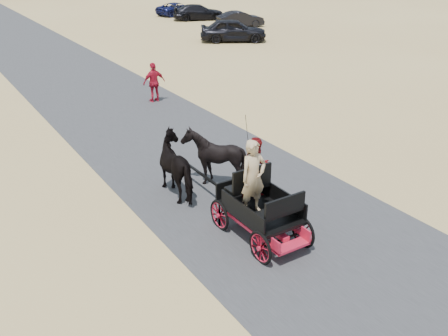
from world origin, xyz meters
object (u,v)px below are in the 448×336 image
carriage (260,223)px  horse_left (180,166)px  horse_right (214,157)px  car_c (198,12)px  car_a (233,30)px  car_d (177,9)px  car_b (240,19)px  pedestrian (154,82)px

carriage → horse_left: 3.09m
horse_right → car_c: (15.62, 27.81, -0.20)m
horse_right → car_a: bearing=-125.2°
car_a → car_d: (2.75, 13.38, -0.21)m
car_b → carriage: bearing=158.6°
horse_left → car_d: 35.43m
car_b → car_c: size_ratio=0.84×
car_c → car_a: bearing=-177.6°
horse_left → car_a: (13.77, 17.96, -0.08)m
carriage → car_b: bearing=56.4°
pedestrian → horse_left: bearing=69.9°
carriage → car_d: (15.97, 34.34, 0.20)m
car_a → car_c: car_a is taller
horse_left → car_a: size_ratio=0.44×
horse_left → car_a: 22.63m
pedestrian → car_c: bearing=-123.9°
horse_right → car_b: horse_right is taller
pedestrian → car_d: pedestrian is taller
carriage → horse_right: horse_right is taller
pedestrian → car_b: bearing=-134.2°
car_d → car_c: bearing=172.8°
car_b → car_c: bearing=22.0°
car_c → car_d: size_ratio=1.10×
horse_left → horse_right: 1.10m
pedestrian → car_a: bearing=-136.8°
car_b → horse_left: bearing=154.4°
car_b → car_c: (-0.89, 5.13, 0.03)m
carriage → car_a: 24.79m
horse_left → car_b: 28.71m
horse_right → pedestrian: 8.54m
car_b → car_d: bearing=19.3°
carriage → car_c: car_c is taller
car_a → car_b: size_ratio=1.20×
car_d → horse_left: bearing=141.9°
pedestrian → car_c: (13.55, 19.53, -0.21)m
carriage → car_c: bearing=62.3°
pedestrian → car_a: 14.36m
carriage → car_b: size_ratio=0.64×
carriage → pedestrian: bearing=76.9°
carriage → horse_left: (-0.55, 3.00, 0.49)m
horse_left → pedestrian: 8.87m
car_c → car_d: (-0.19, 3.53, -0.09)m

